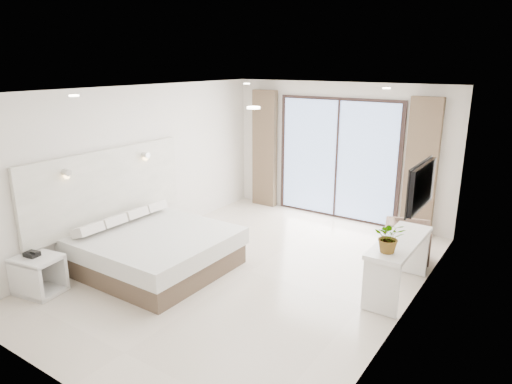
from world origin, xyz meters
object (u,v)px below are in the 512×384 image
Objects in this scene: bed at (155,250)px; nightstand at (39,275)px; console_desk at (399,254)px; armchair at (407,240)px.

nightstand is (-0.75, -1.44, -0.04)m from bed.
console_desk is 2.18× the size of armchair.
nightstand is at bearing 118.64° from armchair.
nightstand is at bearing -145.78° from console_desk.
bed is 3.57m from console_desk.
console_desk is at bearing 21.84° from bed.
nightstand is 0.43× the size of console_desk.
armchair is (3.87, 3.86, 0.08)m from nightstand.
armchair is at bearing 37.90° from bed.
armchair is (-0.19, 1.10, -0.21)m from console_desk.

